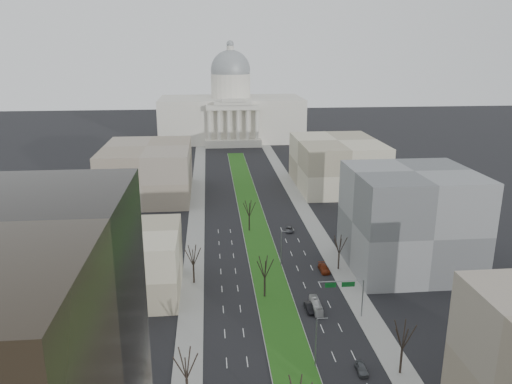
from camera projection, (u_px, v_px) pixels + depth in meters
ground at (256, 231)px, 145.18m from camera, size 600.00×600.00×0.00m
median at (256, 232)px, 144.18m from camera, size 8.00×222.03×0.20m
sidewalk_left at (194, 270)px, 119.67m from camera, size 5.00×330.00×0.15m
sidewalk_right at (336, 264)px, 122.86m from camera, size 5.00×330.00×0.15m
capitol at (231, 111)px, 283.58m from camera, size 80.00×46.00×55.00m
building_beige_left at (118, 263)px, 106.76m from camera, size 26.00×22.00×14.00m
building_grey_right at (410, 220)px, 118.16m from camera, size 28.00×26.00×24.00m
building_far_left at (148, 171)px, 177.70m from camera, size 30.00×40.00×18.00m
building_far_right at (337, 163)px, 188.86m from camera, size 30.00×40.00×18.00m
tree_left_mid at (186, 363)px, 72.84m from camera, size 5.40×5.40×9.72m
tree_left_far at (193, 255)px, 111.11m from camera, size 5.28×5.28×9.50m
tree_right_mid at (403, 335)px, 79.76m from camera, size 5.52×5.52×9.94m
tree_right_far at (339, 244)px, 118.16m from camera, size 5.04×5.04×9.07m
tree_median_b at (265, 267)px, 104.81m from camera, size 5.40×5.40×9.72m
tree_median_c at (249, 208)px, 143.04m from camera, size 5.40×5.40×9.72m
streetlamp_median_b at (316, 342)px, 82.05m from camera, size 1.90×0.20×9.16m
streetlamp_median_c at (281, 248)px, 120.28m from camera, size 1.90×0.20×9.16m
mast_arm_signs at (349, 290)px, 96.94m from camera, size 9.12×0.24×8.09m
car_grey_near at (362, 368)px, 81.88m from camera, size 1.77×4.05×1.36m
car_black at (310, 308)px, 100.90m from camera, size 1.72×4.53×1.47m
car_red at (324, 268)px, 118.73m from camera, size 2.26×5.21×1.49m
car_grey_far at (289, 229)px, 144.43m from camera, size 2.77×4.75×1.24m
box_van at (316, 306)px, 101.20m from camera, size 1.71×7.00×1.95m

